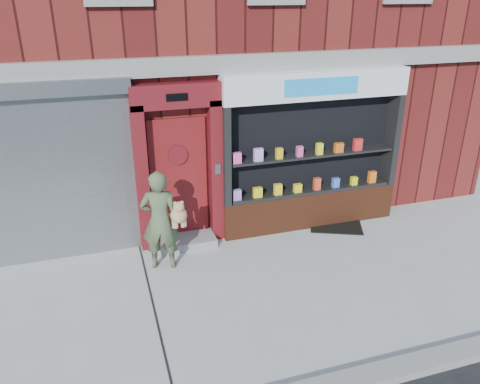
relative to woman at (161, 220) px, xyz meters
name	(u,v)px	position (x,y,z in m)	size (l,w,h in m)	color
ground	(254,290)	(1.22, -1.11, -0.86)	(80.00, 80.00, 0.00)	#9E9E99
building	(172,3)	(1.22, 4.88, 3.14)	(12.00, 8.16, 8.00)	#4C1211
shutter_bay	(38,165)	(-1.78, 0.81, 0.86)	(3.10, 0.30, 3.04)	gray
red_door_bay	(179,167)	(0.47, 0.75, 0.60)	(1.52, 0.58, 2.90)	#530E13
pharmacy_bay	(311,158)	(2.96, 0.70, 0.51)	(3.50, 0.41, 3.00)	#612C17
woman	(161,220)	(0.00, 0.00, 0.00)	(0.78, 0.54, 1.71)	#4A583A
doormat	(336,225)	(3.45, 0.44, -0.85)	(0.99, 0.70, 0.02)	black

